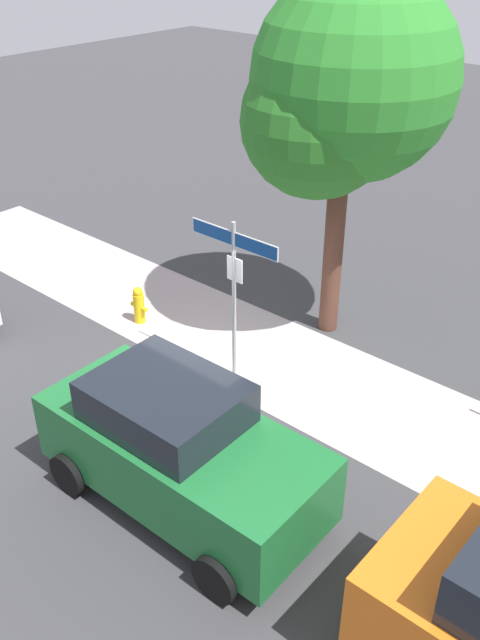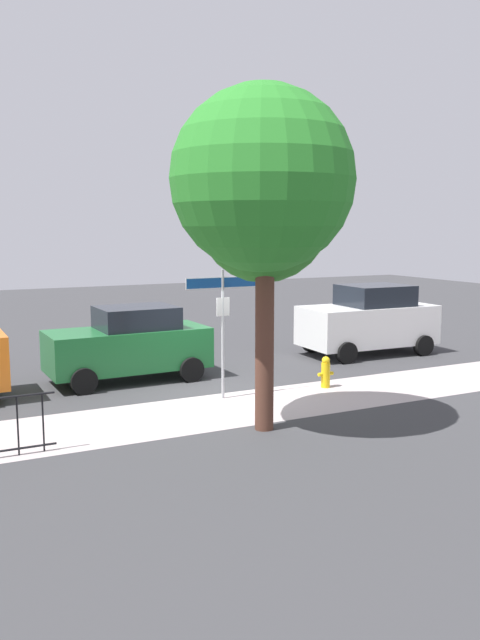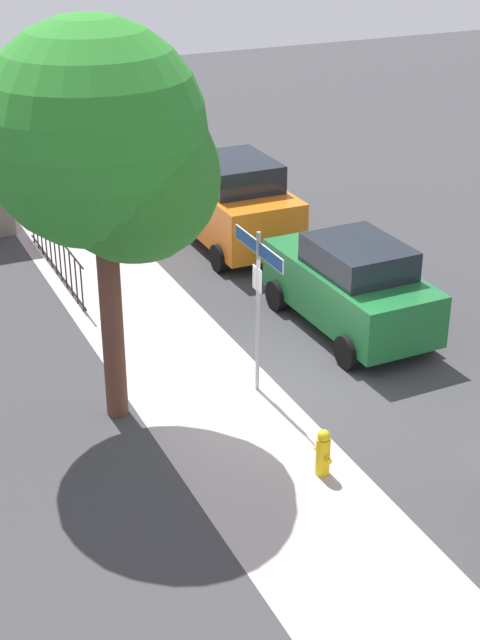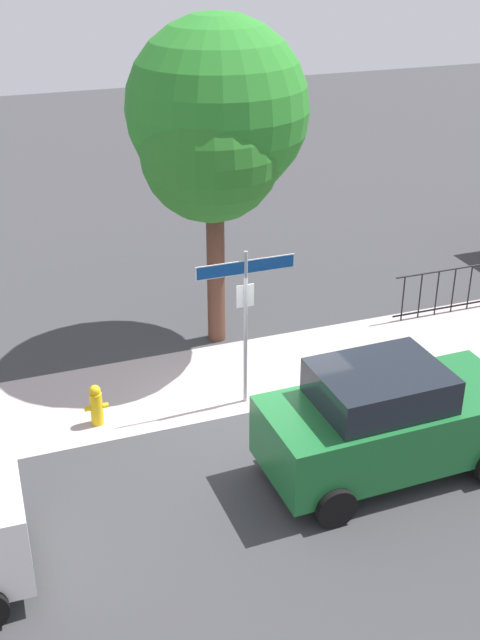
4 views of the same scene
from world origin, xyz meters
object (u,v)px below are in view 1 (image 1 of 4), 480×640
object	(u,v)px
street_sign	(234,269)
shade_tree	(345,92)
car_green	(179,447)
fire_hydrant	(139,305)

from	to	relation	value
street_sign	shade_tree	xyz separation A→B (m)	(0.30, 2.47, 2.42)
street_sign	car_green	distance (m)	3.26
car_green	fire_hydrant	xyz separation A→B (m)	(-4.09, 2.90, -0.58)
shade_tree	fire_hydrant	bearing A→B (deg)	-142.94
street_sign	car_green	world-z (taller)	street_sign
street_sign	car_green	size ratio (longest dim) A/B	0.72
street_sign	shade_tree	world-z (taller)	shade_tree
car_green	fire_hydrant	bearing A→B (deg)	143.52
street_sign	fire_hydrant	distance (m)	3.24
street_sign	car_green	bearing A→B (deg)	-62.86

